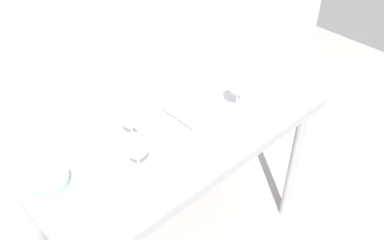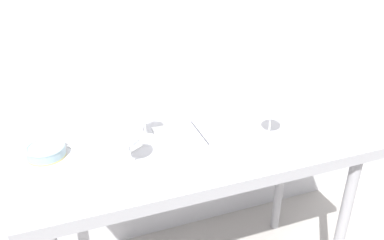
{
  "view_description": "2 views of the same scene",
  "coord_description": "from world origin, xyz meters",
  "px_view_note": "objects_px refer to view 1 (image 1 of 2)",
  "views": [
    {
      "loc": [
        -0.93,
        -1.09,
        2.11
      ],
      "look_at": [
        0.06,
        -0.04,
        0.94
      ],
      "focal_mm": 39.1,
      "sensor_mm": 36.0,
      "label": 1
    },
    {
      "loc": [
        -0.5,
        -1.32,
        1.72
      ],
      "look_at": [
        -0.01,
        0.0,
        0.99
      ],
      "focal_mm": 36.75,
      "sensor_mm": 36.0,
      "label": 2
    }
  ],
  "objects_px": {
    "open_notebook": "(177,120)",
    "tasting_sheet_upper": "(100,157)",
    "wine_glass_near_right": "(238,87)",
    "wine_glass_near_left": "(137,149)",
    "tasting_bowl": "(50,180)",
    "wine_glass_far_left": "(131,118)",
    "tasting_sheet_lower": "(220,77)"
  },
  "relations": [
    {
      "from": "open_notebook",
      "to": "tasting_sheet_upper",
      "type": "height_order",
      "value": "open_notebook"
    },
    {
      "from": "wine_glass_near_right",
      "to": "wine_glass_near_left",
      "type": "relative_size",
      "value": 0.99
    },
    {
      "from": "wine_glass_near_right",
      "to": "wine_glass_near_left",
      "type": "height_order",
      "value": "wine_glass_near_left"
    },
    {
      "from": "open_notebook",
      "to": "tasting_bowl",
      "type": "xyz_separation_m",
      "value": [
        -0.62,
        0.04,
        0.02
      ]
    },
    {
      "from": "wine_glass_near_right",
      "to": "tasting_sheet_upper",
      "type": "xyz_separation_m",
      "value": [
        -0.66,
        0.16,
        -0.13
      ]
    },
    {
      "from": "wine_glass_near_right",
      "to": "tasting_bowl",
      "type": "xyz_separation_m",
      "value": [
        -0.88,
        0.17,
        -0.1
      ]
    },
    {
      "from": "wine_glass_near_right",
      "to": "open_notebook",
      "type": "relative_size",
      "value": 0.48
    },
    {
      "from": "wine_glass_near_left",
      "to": "tasting_sheet_upper",
      "type": "relative_size",
      "value": 0.73
    },
    {
      "from": "wine_glass_far_left",
      "to": "wine_glass_near_left",
      "type": "xyz_separation_m",
      "value": [
        -0.1,
        -0.18,
        0.01
      ]
    },
    {
      "from": "wine_glass_far_left",
      "to": "tasting_sheet_lower",
      "type": "xyz_separation_m",
      "value": [
        0.63,
        0.08,
        -0.11
      ]
    },
    {
      "from": "tasting_sheet_upper",
      "to": "wine_glass_near_left",
      "type": "bearing_deg",
      "value": -101.67
    },
    {
      "from": "wine_glass_near_right",
      "to": "tasting_bowl",
      "type": "relative_size",
      "value": 1.17
    },
    {
      "from": "wine_glass_near_right",
      "to": "open_notebook",
      "type": "distance_m",
      "value": 0.32
    },
    {
      "from": "tasting_sheet_upper",
      "to": "tasting_sheet_lower",
      "type": "bearing_deg",
      "value": -26.4
    },
    {
      "from": "wine_glass_near_left",
      "to": "tasting_bowl",
      "type": "distance_m",
      "value": 0.36
    },
    {
      "from": "wine_glass_near_right",
      "to": "open_notebook",
      "type": "height_order",
      "value": "wine_glass_near_right"
    },
    {
      "from": "open_notebook",
      "to": "wine_glass_near_left",
      "type": "bearing_deg",
      "value": -155.78
    },
    {
      "from": "wine_glass_far_left",
      "to": "tasting_bowl",
      "type": "xyz_separation_m",
      "value": [
        -0.39,
        -0.0,
        -0.09
      ]
    },
    {
      "from": "wine_glass_near_right",
      "to": "tasting_sheet_upper",
      "type": "bearing_deg",
      "value": 165.96
    },
    {
      "from": "tasting_sheet_upper",
      "to": "wine_glass_far_left",
      "type": "bearing_deg",
      "value": -30.81
    },
    {
      "from": "wine_glass_near_right",
      "to": "wine_glass_far_left",
      "type": "distance_m",
      "value": 0.52
    },
    {
      "from": "wine_glass_near_right",
      "to": "tasting_sheet_lower",
      "type": "bearing_deg",
      "value": 59.49
    },
    {
      "from": "wine_glass_far_left",
      "to": "tasting_bowl",
      "type": "bearing_deg",
      "value": -179.83
    },
    {
      "from": "open_notebook",
      "to": "tasting_sheet_lower",
      "type": "distance_m",
      "value": 0.42
    },
    {
      "from": "wine_glass_far_left",
      "to": "tasting_sheet_lower",
      "type": "relative_size",
      "value": 0.72
    },
    {
      "from": "wine_glass_near_right",
      "to": "tasting_sheet_upper",
      "type": "relative_size",
      "value": 0.73
    },
    {
      "from": "tasting_sheet_lower",
      "to": "tasting_bowl",
      "type": "height_order",
      "value": "tasting_bowl"
    },
    {
      "from": "tasting_sheet_upper",
      "to": "tasting_sheet_lower",
      "type": "xyz_separation_m",
      "value": [
        0.8,
        0.08,
        0.0
      ]
    },
    {
      "from": "tasting_sheet_upper",
      "to": "tasting_sheet_lower",
      "type": "height_order",
      "value": "same"
    },
    {
      "from": "wine_glass_near_left",
      "to": "tasting_sheet_lower",
      "type": "bearing_deg",
      "value": 19.4
    },
    {
      "from": "wine_glass_far_left",
      "to": "tasting_bowl",
      "type": "height_order",
      "value": "wine_glass_far_left"
    },
    {
      "from": "wine_glass_near_right",
      "to": "wine_glass_far_left",
      "type": "relative_size",
      "value": 1.07
    }
  ]
}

